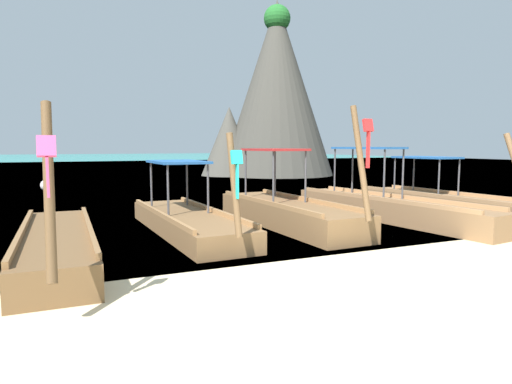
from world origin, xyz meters
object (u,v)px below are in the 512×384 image
karst_rock (273,93)px  longtail_boat_red_ribbon (287,212)px  mooring_buoy_near (47,185)px  longtail_boat_yellow_ribbon (388,207)px  longtail_boat_turquoise_ribbon (187,220)px  longtail_boat_green_ribbon (444,202)px  longtail_boat_pink_ribbon (57,245)px

karst_rock → longtail_boat_red_ribbon: bearing=-115.2°
longtail_boat_red_ribbon → karst_rock: size_ratio=0.50×
mooring_buoy_near → longtail_boat_yellow_ribbon: bearing=-55.2°
karst_rock → longtail_boat_yellow_ribbon: bearing=-107.0°
longtail_boat_turquoise_ribbon → longtail_boat_red_ribbon: (2.59, -0.13, 0.07)m
longtail_boat_green_ribbon → mooring_buoy_near: longtail_boat_green_ribbon is taller
longtail_boat_pink_ribbon → longtail_boat_yellow_ribbon: longtail_boat_pink_ribbon is taller
longtail_boat_yellow_ribbon → karst_rock: 20.56m
longtail_boat_pink_ribbon → longtail_boat_yellow_ribbon: size_ratio=0.84×
longtail_boat_pink_ribbon → longtail_boat_green_ribbon: size_ratio=0.94×
longtail_boat_red_ribbon → mooring_buoy_near: size_ratio=11.07×
longtail_boat_turquoise_ribbon → longtail_boat_red_ribbon: bearing=-2.9°
longtail_boat_turquoise_ribbon → mooring_buoy_near: bearing=104.9°
longtail_boat_red_ribbon → longtail_boat_green_ribbon: size_ratio=0.93×
longtail_boat_yellow_ribbon → mooring_buoy_near: longtail_boat_yellow_ribbon is taller
longtail_boat_pink_ribbon → longtail_boat_turquoise_ribbon: longtail_boat_pink_ribbon is taller
longtail_boat_pink_ribbon → longtail_boat_green_ribbon: (10.90, 1.45, 0.05)m
longtail_boat_turquoise_ribbon → longtail_boat_green_ribbon: longtail_boat_green_ribbon is taller
longtail_boat_red_ribbon → longtail_boat_yellow_ribbon: bearing=-7.6°
longtail_boat_pink_ribbon → longtail_boat_turquoise_ribbon: size_ratio=1.03×
karst_rock → mooring_buoy_near: (-14.53, -6.42, -5.50)m
mooring_buoy_near → longtail_boat_green_ribbon: bearing=-46.9°
karst_rock → longtail_boat_green_ribbon: bearing=-99.9°
longtail_boat_pink_ribbon → longtail_boat_turquoise_ribbon: bearing=28.5°
longtail_boat_green_ribbon → karst_rock: karst_rock is taller
longtail_boat_turquoise_ribbon → longtail_boat_yellow_ribbon: bearing=-5.4°
longtail_boat_green_ribbon → mooring_buoy_near: 16.55m
longtail_boat_turquoise_ribbon → longtail_boat_green_ribbon: bearing=-0.5°
longtail_boat_yellow_ribbon → karst_rock: size_ratio=0.60×
longtail_boat_pink_ribbon → longtail_boat_red_ribbon: (5.39, 1.39, 0.09)m
longtail_boat_green_ribbon → karst_rock: size_ratio=0.53×
longtail_boat_red_ribbon → karst_rock: 21.23m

